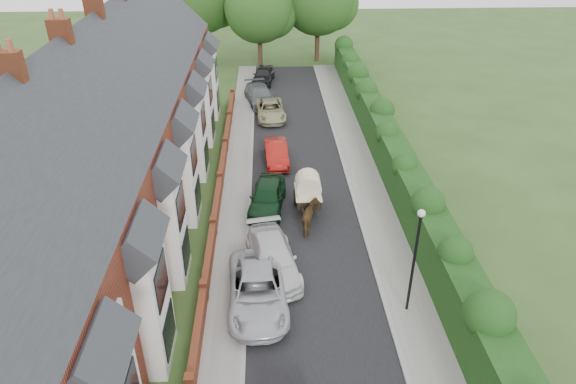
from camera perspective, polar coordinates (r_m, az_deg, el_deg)
The scene contains 19 objects.
road at distance 28.09m, azimuth 1.87°, elevation -3.41°, with size 6.00×58.00×0.02m, color black.
pavement_hedge_side at distance 28.64m, azimuth 10.09°, elevation -3.08°, with size 2.20×58.00×0.12m, color gray.
pavement_house_side at distance 28.07m, azimuth -6.01°, elevation -3.50°, with size 1.70×58.00×0.12m, color gray.
kerb_hedge_side at distance 28.44m, azimuth 8.02°, elevation -3.14°, with size 0.18×58.00×0.13m, color #989792.
kerb_house_side at distance 28.02m, azimuth -4.38°, elevation -3.46°, with size 0.18×58.00×0.13m, color #989792.
hedge at distance 28.28m, azimuth 13.93°, elevation -0.35°, with size 2.10×58.00×2.85m.
terrace_row at distance 26.29m, azimuth -20.99°, elevation 3.13°, with size 9.05×40.50×11.50m.
garden_wall_row at distance 27.11m, azimuth -8.27°, elevation -4.01°, with size 0.35×40.35×1.10m.
lamppost at distance 21.23m, azimuth 14.02°, elevation -6.19°, with size 0.32×0.32×5.16m.
tree_far_left at distance 53.28m, azimuth -2.85°, elevation 19.62°, with size 7.14×6.80×9.29m.
car_silver_b at distance 22.60m, azimuth -3.39°, elevation -10.84°, with size 2.51×5.45×1.51m, color silver.
car_white at distance 24.35m, azimuth -1.70°, elevation -7.33°, with size 2.07×5.09×1.48m, color silver.
car_green at distance 28.97m, azimuth -2.32°, elevation -0.49°, with size 1.83×4.56×1.55m, color black.
car_red at distance 34.11m, azimuth -1.32°, elevation 4.37°, with size 1.43×4.11×1.35m, color #A01711.
car_beige at distance 41.26m, azimuth -1.96°, elevation 9.09°, with size 2.20×4.77×1.33m, color tan.
car_grey at distance 44.26m, azimuth -3.14°, elevation 10.68°, with size 2.08×5.11×1.48m, color #5A5E62.
car_black at distance 49.56m, azimuth -2.75°, elevation 12.88°, with size 1.78×4.42×1.51m, color black.
horse at distance 27.04m, azimuth 2.55°, elevation -2.89°, with size 0.87×1.91×1.62m, color #51391D.
horse_cart at distance 28.51m, azimuth 2.23°, elevation 0.32°, with size 1.49×3.29×2.38m.
Camera 1 is at (-2.42, -12.27, 15.63)m, focal length 32.00 mm.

